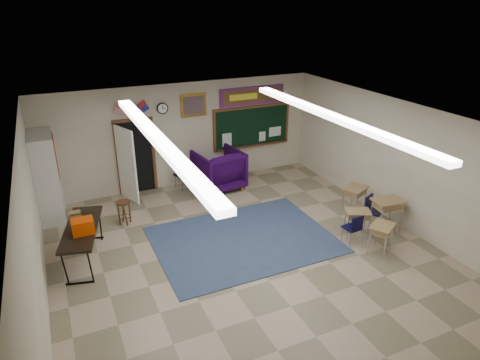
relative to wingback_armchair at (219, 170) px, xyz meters
name	(u,v)px	position (x,y,z in m)	size (l,w,h in m)	color
floor	(251,260)	(-0.79, -3.75, -0.58)	(9.00, 9.00, 0.00)	tan
back_wall	(183,135)	(-0.79, 0.75, 0.92)	(8.00, 0.04, 3.00)	beige
front_wall	(428,353)	(-0.79, -8.25, 0.92)	(8.00, 0.04, 3.00)	beige
left_wall	(33,240)	(-4.79, -3.75, 0.92)	(0.04, 9.00, 3.00)	beige
right_wall	(404,166)	(3.21, -3.75, 0.92)	(0.04, 9.00, 3.00)	beige
ceiling	(252,124)	(-0.79, -3.75, 2.42)	(8.00, 9.00, 0.04)	silver
area_rug	(243,239)	(-0.59, -2.95, -0.57)	(4.00, 3.00, 0.02)	#31445E
fluorescent_strips	(252,127)	(-0.79, -3.75, 2.36)	(3.86, 6.00, 0.10)	white
doorway	(133,159)	(-2.29, 0.60, 0.48)	(1.10, 0.89, 2.16)	black
chalkboard	(252,128)	(1.41, 0.71, 0.89)	(2.55, 0.14, 1.30)	#5C321A
bulletin_board	(252,96)	(1.41, 0.71, 1.87)	(2.10, 0.05, 0.55)	red
framed_art_print	(194,105)	(-0.44, 0.71, 1.77)	(0.75, 0.05, 0.65)	#A57220
wall_clock	(162,108)	(-1.34, 0.71, 1.77)	(0.32, 0.05, 0.32)	black
wall_flags	(131,107)	(-2.19, 0.69, 1.90)	(1.16, 0.06, 0.70)	red
storage_cabinet	(47,177)	(-4.50, 0.10, 0.52)	(0.59, 1.25, 2.20)	silver
wingback_armchair	(219,170)	(0.00, 0.00, 0.00)	(1.23, 1.27, 1.15)	#210534
student_chair_reading	(183,175)	(-0.97, 0.40, -0.15)	(0.42, 0.42, 0.84)	black
student_chair_desk_a	(351,228)	(1.59, -4.07, -0.21)	(0.36, 0.36, 0.72)	black
student_chair_desk_b	(374,212)	(2.55, -3.70, -0.18)	(0.40, 0.40, 0.79)	black
student_desk_front_left	(357,222)	(1.88, -3.89, -0.21)	(0.68, 0.61, 0.66)	#987646
student_desk_front_right	(354,199)	(2.55, -2.95, -0.16)	(0.75, 0.68, 0.74)	#987646
student_desk_back_left	(381,237)	(1.89, -4.68, -0.19)	(0.71, 0.66, 0.69)	#987646
student_desk_back_right	(386,214)	(2.67, -3.97, -0.12)	(0.74, 0.59, 0.82)	#987646
folding_table	(84,242)	(-3.98, -2.29, -0.14)	(1.09, 2.02, 1.10)	black
wooden_stool	(124,212)	(-2.92, -1.03, -0.26)	(0.34, 0.34, 0.60)	#482815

